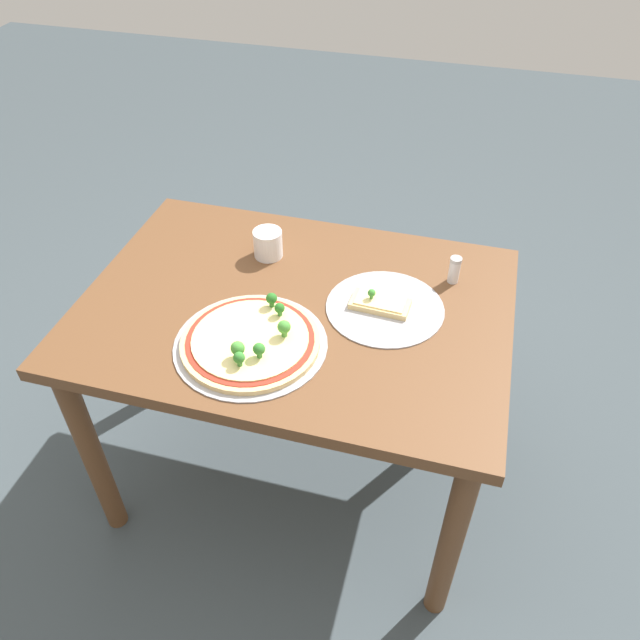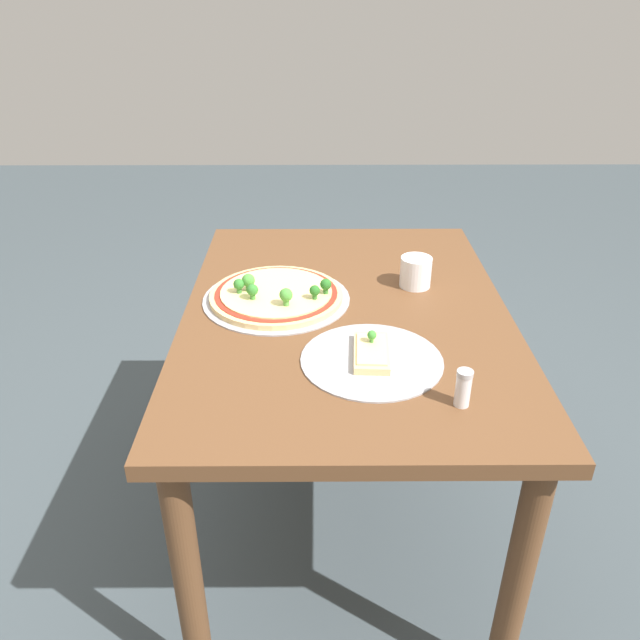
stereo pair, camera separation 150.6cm
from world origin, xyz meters
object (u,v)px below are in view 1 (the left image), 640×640
at_px(pizza_tray_whole, 251,341).
at_px(dining_table, 296,333).
at_px(pizza_tray_slice, 383,306).
at_px(drinking_cup, 268,244).
at_px(condiment_shaker, 454,270).

bearing_deg(pizza_tray_whole, dining_table, -107.58).
distance_m(pizza_tray_slice, drinking_cup, 0.39).
xyz_separation_m(dining_table, pizza_tray_whole, (0.06, 0.18, 0.12)).
distance_m(pizza_tray_whole, pizza_tray_slice, 0.36).
height_order(dining_table, condiment_shaker, condiment_shaker).
bearing_deg(pizza_tray_whole, condiment_shaker, -139.33).
xyz_separation_m(pizza_tray_slice, drinking_cup, (0.36, -0.14, 0.03)).
xyz_separation_m(pizza_tray_slice, condiment_shaker, (-0.16, -0.16, 0.03)).
height_order(pizza_tray_whole, drinking_cup, drinking_cup).
bearing_deg(drinking_cup, dining_table, 125.80).
height_order(pizza_tray_slice, drinking_cup, drinking_cup).
xyz_separation_m(dining_table, drinking_cup, (0.14, -0.19, 0.14)).
relative_size(dining_table, pizza_tray_whole, 2.98).
relative_size(pizza_tray_slice, condiment_shaker, 3.97).
distance_m(pizza_tray_whole, condiment_shaker, 0.58).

